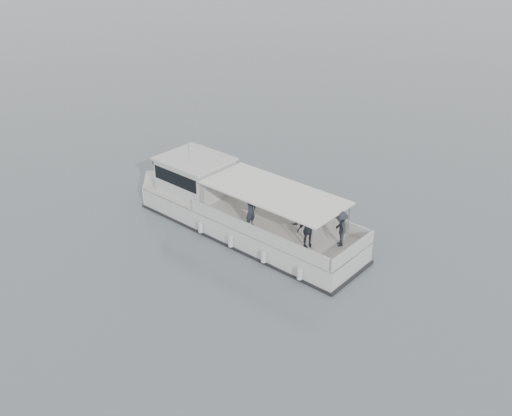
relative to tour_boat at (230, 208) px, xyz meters
The scene contains 2 objects.
ground 7.33m from the tour_boat, 13.59° to the left, with size 1400.00×1400.00×0.00m, color #50595E.
tour_boat is the anchor object (origin of this frame).
Camera 1 is at (8.37, -23.11, 15.01)m, focal length 40.00 mm.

